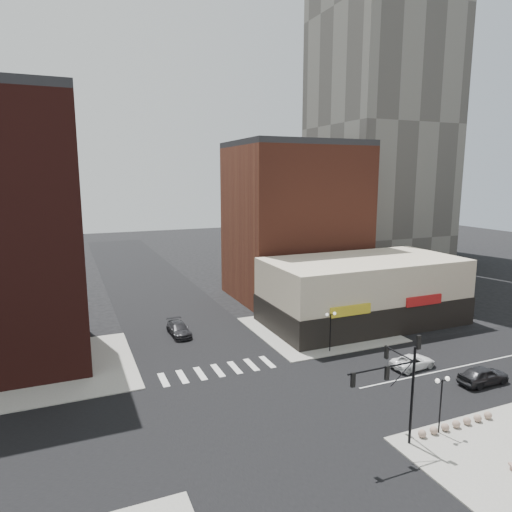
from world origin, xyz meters
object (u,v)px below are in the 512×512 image
white_suv (413,362)px  dark_sedan_east (483,375)px  traffic_signal (398,377)px  street_lamp_se_a (442,391)px  dark_sedan_north (179,329)px  street_lamp_ne (331,322)px

white_suv → dark_sedan_east: dark_sedan_east is taller
traffic_signal → white_suv: 14.38m
street_lamp_se_a → dark_sedan_east: street_lamp_se_a is taller
white_suv → dark_sedan_north: 25.38m
street_lamp_se_a → traffic_signal: bearing=177.4°
traffic_signal → dark_sedan_east: size_ratio=1.65×
traffic_signal → street_lamp_se_a: 4.12m
street_lamp_se_a → white_suv: size_ratio=0.92×
dark_sedan_east → street_lamp_ne: bearing=36.8°
traffic_signal → street_lamp_se_a: traffic_signal is taller
dark_sedan_east → white_suv: bearing=33.4°
street_lamp_ne → traffic_signal: bearing=-106.7°
street_lamp_se_a → dark_sedan_east: (9.49, 4.55, -2.49)m
traffic_signal → street_lamp_ne: bearing=73.3°
street_lamp_ne → dark_sedan_north: (-13.19, 11.11, -2.56)m
traffic_signal → dark_sedan_east: bearing=18.3°
white_suv → traffic_signal: bearing=128.6°
dark_sedan_east → dark_sedan_north: bearing=44.1°
street_lamp_se_a → dark_sedan_east: bearing=25.6°
street_lamp_ne → white_suv: bearing=-51.0°
street_lamp_se_a → dark_sedan_north: 29.83m
street_lamp_se_a → street_lamp_ne: size_ratio=1.00×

